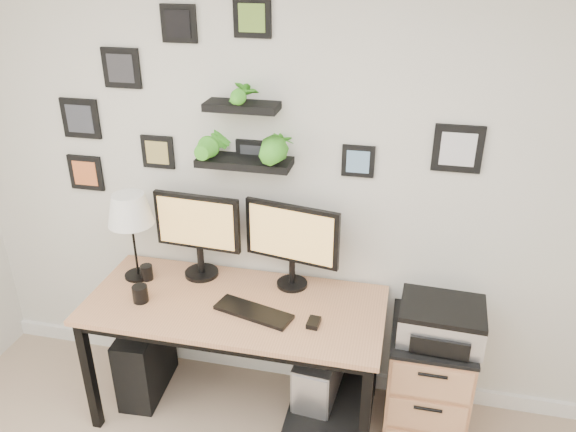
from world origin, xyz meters
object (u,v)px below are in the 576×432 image
(monitor_right, at_px, (292,239))
(pc_tower_grey, at_px, (320,381))
(pc_tower_black, at_px, (146,358))
(file_cabinet, at_px, (427,381))
(monitor_left, at_px, (198,230))
(mug, at_px, (140,294))
(desk, at_px, (243,319))
(printer, at_px, (441,322))
(table_lamp, at_px, (130,211))

(monitor_right, relative_size, pc_tower_grey, 1.08)
(pc_tower_black, bearing_deg, file_cabinet, -1.64)
(monitor_left, height_order, mug, monitor_left)
(desk, height_order, monitor_left, monitor_left)
(desk, height_order, printer, printer)
(monitor_right, xyz_separation_m, pc_tower_black, (-0.86, -0.19, -0.81))
(file_cabinet, bearing_deg, printer, -59.94)
(table_lamp, distance_m, file_cabinet, 1.87)
(table_lamp, height_order, pc_tower_black, table_lamp)
(mug, bearing_deg, monitor_right, 23.38)
(monitor_left, distance_m, pc_tower_grey, 1.11)
(pc_tower_black, bearing_deg, monitor_left, 26.61)
(desk, height_order, monitor_right, monitor_right)
(desk, xyz_separation_m, mug, (-0.53, -0.13, 0.17))
(table_lamp, relative_size, mug, 5.56)
(monitor_right, distance_m, file_cabinet, 1.07)
(monitor_left, bearing_deg, desk, -31.71)
(mug, bearing_deg, monitor_left, 55.34)
(monitor_left, relative_size, printer, 1.18)
(desk, bearing_deg, pc_tower_black, 179.63)
(table_lamp, relative_size, file_cabinet, 0.77)
(file_cabinet, distance_m, printer, 0.43)
(pc_tower_black, relative_size, pc_tower_grey, 0.94)
(mug, bearing_deg, pc_tower_grey, 9.64)
(monitor_left, distance_m, monitor_right, 0.54)
(table_lamp, distance_m, mug, 0.45)
(monitor_right, distance_m, pc_tower_black, 1.20)
(file_cabinet, bearing_deg, monitor_left, 174.30)
(pc_tower_grey, height_order, file_cabinet, file_cabinet)
(desk, relative_size, monitor_right, 3.01)
(pc_tower_grey, xyz_separation_m, file_cabinet, (0.59, 0.03, 0.10))
(pc_tower_grey, relative_size, printer, 1.14)
(mug, relative_size, pc_tower_grey, 0.19)
(monitor_left, relative_size, file_cabinet, 0.76)
(table_lamp, xyz_separation_m, mug, (0.13, -0.23, -0.37))
(monitor_left, xyz_separation_m, printer, (1.35, -0.18, -0.28))
(table_lamp, distance_m, pc_tower_grey, 1.43)
(table_lamp, relative_size, printer, 1.20)
(desk, bearing_deg, pc_tower_grey, 4.36)
(pc_tower_black, bearing_deg, pc_tower_grey, -1.97)
(printer, bearing_deg, file_cabinet, 120.06)
(printer, bearing_deg, table_lamp, 177.11)
(file_cabinet, bearing_deg, table_lamp, 178.53)
(pc_tower_black, xyz_separation_m, printer, (1.67, 0.01, 0.53))
(table_lamp, distance_m, pc_tower_black, 0.94)
(monitor_right, xyz_separation_m, table_lamp, (-0.89, -0.10, 0.12))
(file_cabinet, bearing_deg, monitor_right, 170.01)
(monitor_right, bearing_deg, pc_tower_black, -167.30)
(pc_tower_grey, relative_size, file_cabinet, 0.73)
(monitor_right, xyz_separation_m, pc_tower_grey, (0.20, -0.16, -0.81))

